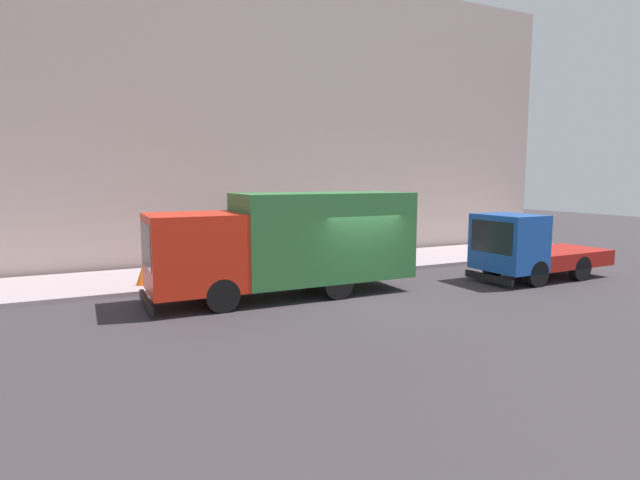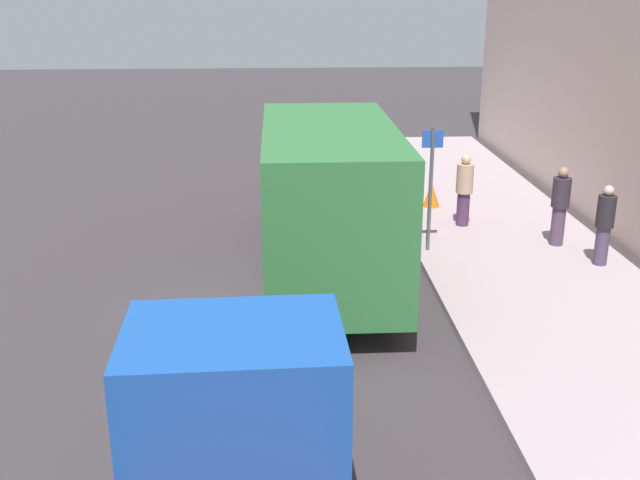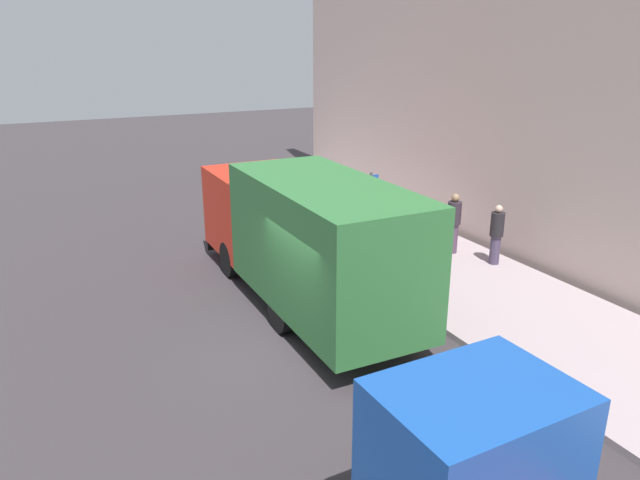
{
  "view_description": "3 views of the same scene",
  "coord_description": "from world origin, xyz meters",
  "views": [
    {
      "loc": [
        -13.3,
        7.78,
        3.64
      ],
      "look_at": [
        0.93,
        0.99,
        1.7
      ],
      "focal_mm": 28.33,
      "sensor_mm": 36.0,
      "label": 1
    },
    {
      "loc": [
        0.05,
        -12.35,
        5.64
      ],
      "look_at": [
        0.81,
        0.67,
        1.13
      ],
      "focal_mm": 42.14,
      "sensor_mm": 36.0,
      "label": 2
    },
    {
      "loc": [
        -4.48,
        -9.9,
        6.03
      ],
      "look_at": [
        1.21,
        1.54,
        1.69
      ],
      "focal_mm": 33.48,
      "sensor_mm": 36.0,
      "label": 3
    }
  ],
  "objects": [
    {
      "name": "pedestrian_third",
      "position": [
        6.16,
        2.92,
        1.06
      ],
      "size": [
        0.47,
        0.47,
        1.75
      ],
      "rotation": [
        0.0,
        0.0,
        3.39
      ],
      "color": "#513B52",
      "rests_on": "sidewalk"
    },
    {
      "name": "traffic_cone_orange",
      "position": [
        3.99,
        6.02,
        0.45
      ],
      "size": [
        0.43,
        0.43,
        0.62
      ],
      "primitive_type": "cone",
      "color": "orange",
      "rests_on": "sidewalk"
    },
    {
      "name": "ground",
      "position": [
        0.0,
        0.0,
        0.0
      ],
      "size": [
        80.0,
        80.0,
        0.0
      ],
      "primitive_type": "plane",
      "color": "#363034"
    },
    {
      "name": "pedestrian_standing",
      "position": [
        6.62,
        1.68,
        1.02
      ],
      "size": [
        0.47,
        0.47,
        1.66
      ],
      "rotation": [
        0.0,
        0.0,
        1.23
      ],
      "color": "#463B54",
      "rests_on": "sidewalk"
    },
    {
      "name": "street_sign_post",
      "position": [
        3.26,
        2.75,
        1.71
      ],
      "size": [
        0.44,
        0.08,
        2.67
      ],
      "color": "#4C5156",
      "rests_on": "sidewalk"
    },
    {
      "name": "pedestrian_walking",
      "position": [
        4.42,
        4.42,
        1.03
      ],
      "size": [
        0.5,
        0.5,
        1.7
      ],
      "rotation": [
        0.0,
        0.0,
        1.9
      ],
      "color": "#4A2D52",
      "rests_on": "sidewalk"
    },
    {
      "name": "large_utility_truck",
      "position": [
        1.0,
        2.0,
        1.73
      ],
      "size": [
        2.41,
        8.23,
        3.19
      ],
      "rotation": [
        0.0,
        0.0,
        -0.0
      ],
      "color": "red",
      "rests_on": "ground"
    },
    {
      "name": "sidewalk",
      "position": [
        5.16,
        0.0,
        0.07
      ],
      "size": [
        4.31,
        30.0,
        0.14
      ],
      "primitive_type": "cube",
      "color": "#A6949A",
      "rests_on": "ground"
    }
  ]
}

